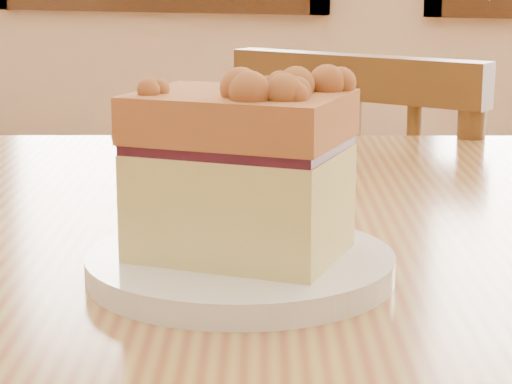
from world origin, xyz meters
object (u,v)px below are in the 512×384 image
Objects in this scene: cafe_chair_main at (396,336)px; cake_slice at (239,166)px; cafe_table_main at (141,338)px; plate at (240,266)px.

cake_slice reaches higher than cafe_chair_main.
plate is at bearing -60.33° from cafe_table_main.
cafe_chair_main is at bearing 93.55° from plate.
cafe_chair_main is at bearing 94.87° from cake_slice.
cafe_table_main is 9.97× the size of cake_slice.
cafe_chair_main reaches higher than cafe_table_main.
cake_slice reaches higher than cafe_table_main.
cake_slice is at bearing 162.84° from plate.
cafe_chair_main is (0.08, 0.65, -0.22)m from cafe_table_main.
cake_slice is (0.05, -0.76, 0.40)m from cafe_chair_main.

